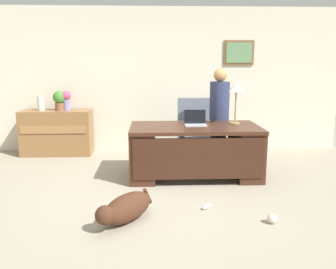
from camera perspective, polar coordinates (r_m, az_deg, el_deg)
ground_plane at (r=4.73m, az=-0.84°, el=-9.68°), size 12.00×12.00×0.00m
back_wall at (r=7.02m, az=-1.42°, el=8.55°), size 7.00×0.16×2.70m
desk at (r=5.40m, az=4.24°, el=-2.35°), size 1.90×0.99×0.77m
credenza at (r=7.01m, az=-17.07°, el=0.30°), size 1.27×0.50×0.83m
armchair at (r=6.37m, az=4.34°, el=0.33°), size 0.60×0.59×1.07m
person_standing at (r=6.00m, az=8.04°, el=2.83°), size 0.32×0.32×1.59m
dog_lying at (r=3.99m, az=-6.70°, el=-11.44°), size 0.66×0.76×0.30m
laptop at (r=5.42m, az=4.31°, el=2.06°), size 0.32×0.22×0.22m
desk_lamp at (r=5.53m, az=10.68°, el=7.10°), size 0.22×0.22×0.67m
vase_with_flowers at (r=6.87m, az=-15.67°, el=5.33°), size 0.17×0.17×0.35m
vase_empty at (r=7.00m, az=-19.36°, el=4.65°), size 0.12×0.12×0.26m
potted_plant at (r=6.90m, az=-16.65°, el=5.29°), size 0.24×0.24×0.36m
dog_toy_ball at (r=4.12m, az=16.03°, el=-12.60°), size 0.11×0.11×0.11m
dog_toy_bone at (r=4.38m, az=6.20°, el=-11.16°), size 0.17×0.17×0.05m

